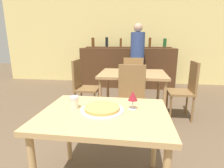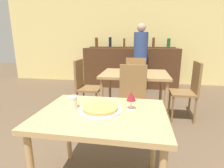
# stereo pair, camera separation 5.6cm
# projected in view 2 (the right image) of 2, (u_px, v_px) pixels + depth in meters

# --- Properties ---
(wall_back) EXTENTS (8.00, 0.05, 2.80)m
(wall_back) POSITION_uv_depth(u_px,v_px,m) (132.00, 37.00, 5.24)
(wall_back) COLOR #EAD684
(wall_back) RESTS_ON ground_plane
(dining_table_near) EXTENTS (1.03, 0.78, 0.73)m
(dining_table_near) POSITION_uv_depth(u_px,v_px,m) (102.00, 122.00, 1.44)
(dining_table_near) COLOR tan
(dining_table_near) RESTS_ON ground_plane
(dining_table_far) EXTENTS (1.09, 0.85, 0.77)m
(dining_table_far) POSITION_uv_depth(u_px,v_px,m) (134.00, 78.00, 2.94)
(dining_table_far) COLOR #A87F51
(dining_table_far) RESTS_ON ground_plane
(bar_counter) EXTENTS (2.60, 0.56, 1.09)m
(bar_counter) POSITION_uv_depth(u_px,v_px,m) (130.00, 68.00, 4.97)
(bar_counter) COLOR #4C2D19
(bar_counter) RESTS_ON ground_plane
(bar_back_shelf) EXTENTS (2.39, 0.24, 0.32)m
(bar_back_shelf) POSITION_uv_depth(u_px,v_px,m) (131.00, 45.00, 4.95)
(bar_back_shelf) COLOR #4C2D19
(bar_back_shelf) RESTS_ON bar_counter
(chair_far_side_front) EXTENTS (0.40, 0.40, 0.97)m
(chair_far_side_front) POSITION_uv_depth(u_px,v_px,m) (132.00, 96.00, 2.41)
(chair_far_side_front) COLOR olive
(chair_far_side_front) RESTS_ON ground_plane
(chair_far_side_back) EXTENTS (0.40, 0.40, 0.97)m
(chair_far_side_back) POSITION_uv_depth(u_px,v_px,m) (135.00, 78.00, 3.54)
(chair_far_side_back) COLOR olive
(chair_far_side_back) RESTS_ON ground_plane
(chair_far_side_left) EXTENTS (0.40, 0.40, 0.97)m
(chair_far_side_left) POSITION_uv_depth(u_px,v_px,m) (84.00, 83.00, 3.11)
(chair_far_side_left) COLOR olive
(chair_far_side_left) RESTS_ON ground_plane
(chair_far_side_right) EXTENTS (0.40, 0.40, 0.97)m
(chair_far_side_right) POSITION_uv_depth(u_px,v_px,m) (189.00, 87.00, 2.83)
(chair_far_side_right) COLOR olive
(chair_far_side_right) RESTS_ON ground_plane
(pizza_tray) EXTENTS (0.36, 0.36, 0.04)m
(pizza_tray) POSITION_uv_depth(u_px,v_px,m) (100.00, 109.00, 1.44)
(pizza_tray) COLOR silver
(pizza_tray) RESTS_ON dining_table_near
(cheese_shaker) EXTENTS (0.07, 0.07, 0.11)m
(cheese_shaker) POSITION_uv_depth(u_px,v_px,m) (73.00, 102.00, 1.49)
(cheese_shaker) COLOR beige
(cheese_shaker) RESTS_ON dining_table_near
(person_standing) EXTENTS (0.34, 0.34, 1.69)m
(person_standing) POSITION_uv_depth(u_px,v_px,m) (140.00, 56.00, 4.28)
(person_standing) COLOR #2D2D38
(person_standing) RESTS_ON ground_plane
(wine_glass) EXTENTS (0.08, 0.08, 0.16)m
(wine_glass) POSITION_uv_depth(u_px,v_px,m) (131.00, 96.00, 1.45)
(wine_glass) COLOR silver
(wine_glass) RESTS_ON dining_table_near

